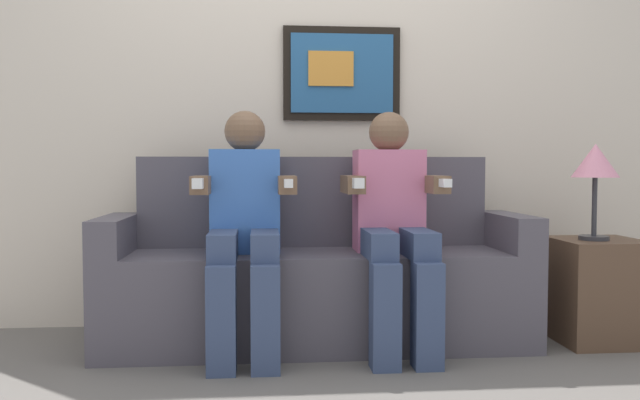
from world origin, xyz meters
TOP-DOWN VIEW (x-y plane):
  - ground_plane at (0.00, 0.00)m, footprint 5.75×5.75m
  - back_wall_assembly at (0.00, 0.76)m, footprint 4.42×0.10m
  - couch at (0.00, 0.33)m, footprint 2.02×0.58m
  - person_on_left at (-0.34, 0.16)m, footprint 0.46×0.56m
  - person_on_right at (0.34, 0.16)m, footprint 0.46×0.56m
  - side_table_right at (1.36, 0.22)m, footprint 0.40×0.40m
  - table_lamp at (1.32, 0.19)m, footprint 0.22×0.22m

SIDE VIEW (x-z plane):
  - ground_plane at x=0.00m, z-range 0.00..0.00m
  - side_table_right at x=1.36m, z-range 0.00..0.50m
  - couch at x=0.00m, z-range -0.14..0.76m
  - person_on_left at x=-0.34m, z-range 0.05..1.16m
  - person_on_right at x=0.34m, z-range 0.05..1.16m
  - table_lamp at x=1.32m, z-range 0.63..1.09m
  - back_wall_assembly at x=0.00m, z-range 0.00..2.60m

